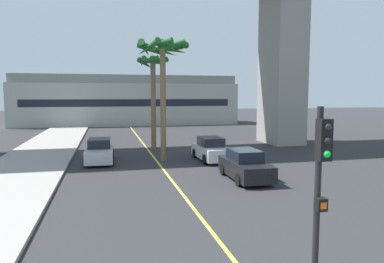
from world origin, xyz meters
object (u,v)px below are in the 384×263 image
car_queue_front (211,150)px  traffic_light_median_near (320,187)px  palm_tree_mid_median (153,78)px  car_queue_second (245,166)px  car_queue_third (100,152)px  palm_tree_near_median (163,59)px

car_queue_front → traffic_light_median_near: bearing=-100.0°
car_queue_front → palm_tree_mid_median: bearing=116.6°
car_queue_second → car_queue_third: 10.04m
car_queue_front → car_queue_third: size_ratio=1.00×
car_queue_front → car_queue_second: (0.15, -5.71, 0.00)m
car_queue_third → palm_tree_mid_median: size_ratio=0.55×
car_queue_second → car_queue_third: size_ratio=1.00×
car_queue_front → traffic_light_median_near: traffic_light_median_near is taller
car_queue_front → palm_tree_near_median: (-3.19, 0.52, 6.00)m
traffic_light_median_near → car_queue_second: bearing=74.5°
car_queue_third → palm_tree_near_median: size_ratio=0.52×
car_queue_front → car_queue_second: size_ratio=1.00×
car_queue_second → palm_tree_near_median: (-3.34, 6.22, 6.00)m
car_queue_front → palm_tree_near_median: size_ratio=0.52×
palm_tree_mid_median → palm_tree_near_median: bearing=-90.9°
car_queue_second → palm_tree_mid_median: bearing=105.3°
car_queue_front → palm_tree_mid_median: 8.58m
palm_tree_near_median → palm_tree_mid_median: bearing=89.1°
car_queue_second → car_queue_third: same height
car_queue_front → car_queue_second: 5.71m
traffic_light_median_near → palm_tree_mid_median: bearing=90.1°
car_queue_second → car_queue_third: bearing=138.2°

